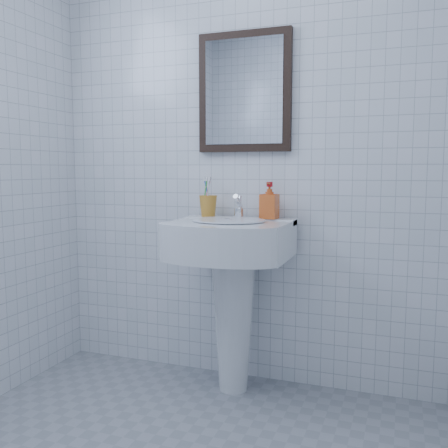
% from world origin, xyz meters
% --- Properties ---
extents(wall_back, '(2.20, 0.02, 2.50)m').
position_xyz_m(wall_back, '(0.00, 1.20, 1.25)').
color(wall_back, white).
rests_on(wall_back, ground).
extents(washbasin, '(0.59, 0.43, 0.90)m').
position_xyz_m(washbasin, '(-0.01, 0.99, 0.61)').
color(washbasin, white).
rests_on(washbasin, ground).
extents(faucet, '(0.05, 0.11, 0.13)m').
position_xyz_m(faucet, '(-0.01, 1.09, 0.95)').
color(faucet, white).
rests_on(faucet, washbasin).
extents(toothbrush_cup, '(0.10, 0.10, 0.11)m').
position_xyz_m(toothbrush_cup, '(-0.19, 1.10, 0.95)').
color(toothbrush_cup, '#C38128').
rests_on(toothbrush_cup, washbasin).
extents(soap_dispenser, '(0.09, 0.09, 0.19)m').
position_xyz_m(soap_dispenser, '(0.15, 1.11, 0.99)').
color(soap_dispenser, '#C94013').
rests_on(soap_dispenser, washbasin).
extents(wall_mirror, '(0.50, 0.04, 0.62)m').
position_xyz_m(wall_mirror, '(-0.01, 1.18, 1.55)').
color(wall_mirror, black).
rests_on(wall_mirror, wall_back).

